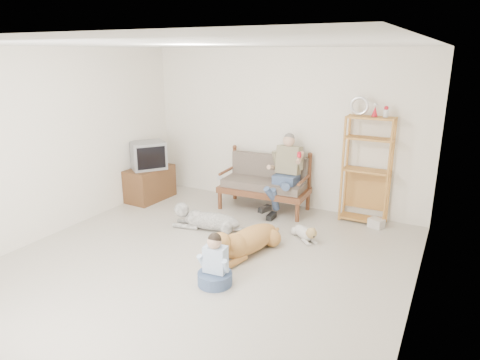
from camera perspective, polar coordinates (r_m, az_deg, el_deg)
The scene contains 16 objects.
floor at distance 5.56m, azimuth -5.66°, elevation -11.50°, with size 5.50×5.50×0.00m, color beige.
ceiling at distance 4.91m, azimuth -6.59°, elevation 17.51°, with size 5.50×5.50×0.00m, color silver.
wall_back at distance 7.46m, azimuth 5.70°, elevation 6.79°, with size 5.00×5.00×0.00m, color white.
wall_left at distance 6.76m, azimuth -24.13°, elevation 4.38°, with size 5.50×5.50×0.00m, color white.
wall_right at distance 4.27m, azimuth 23.13°, elevation -1.98°, with size 5.50×5.50×0.00m, color white.
loveseat at distance 7.37m, azimuth 3.45°, elevation -0.19°, with size 1.53×0.77×0.95m.
man at distance 7.04m, azimuth 5.65°, elevation 0.10°, with size 0.51×0.74×1.19m.
etagere at distance 6.96m, azimuth 16.51°, elevation 1.41°, with size 0.75×0.33×1.99m.
book_stack at distance 7.01m, azimuth 17.71°, elevation -5.49°, with size 0.22×0.16×0.14m, color white.
tv_stand at distance 8.05m, azimuth -11.95°, elevation -0.45°, with size 0.55×0.93×0.60m.
crt_tv at distance 7.87m, azimuth -12.15°, elevation 3.24°, with size 0.73×0.75×0.49m.
wall_outlet at distance 8.22m, azimuth -2.64°, elevation 0.27°, with size 0.12×0.02×0.08m, color silver.
golden_retriever at distance 5.78m, azimuth 0.58°, elevation -8.18°, with size 0.61×1.54×0.47m.
shaggy_dog at distance 6.62m, azimuth -4.71°, elevation -5.23°, with size 1.28×0.48×0.39m.
terrier at distance 6.32m, azimuth 8.75°, elevation -7.00°, with size 0.53×0.49×0.25m.
child at distance 5.08m, azimuth -3.36°, elevation -11.38°, with size 0.41×0.41×0.65m.
Camera 1 is at (2.74, -4.08, 2.62)m, focal length 32.00 mm.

